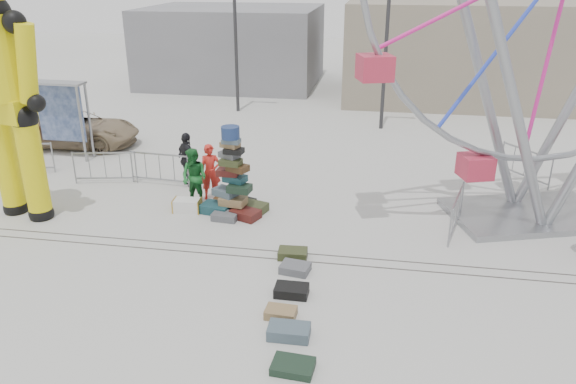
% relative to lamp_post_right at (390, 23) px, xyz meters
% --- Properties ---
extents(ground, '(90.00, 90.00, 0.00)m').
position_rel_lamp_post_right_xyz_m(ground, '(-3.09, -13.00, -4.48)').
color(ground, '#9E9E99').
rests_on(ground, ground).
extents(track_line_near, '(40.00, 0.04, 0.01)m').
position_rel_lamp_post_right_xyz_m(track_line_near, '(-3.09, -12.40, -4.48)').
color(track_line_near, '#47443F').
rests_on(track_line_near, ground).
extents(track_line_far, '(40.00, 0.04, 0.01)m').
position_rel_lamp_post_right_xyz_m(track_line_far, '(-3.09, -12.00, -4.48)').
color(track_line_far, '#47443F').
rests_on(track_line_far, ground).
extents(building_right, '(12.00, 8.00, 5.00)m').
position_rel_lamp_post_right_xyz_m(building_right, '(3.91, 7.00, -1.98)').
color(building_right, gray).
rests_on(building_right, ground).
extents(building_left, '(10.00, 8.00, 4.40)m').
position_rel_lamp_post_right_xyz_m(building_left, '(-9.09, 9.00, -2.28)').
color(building_left, gray).
rests_on(building_left, ground).
extents(lamp_post_right, '(1.41, 0.25, 8.00)m').
position_rel_lamp_post_right_xyz_m(lamp_post_right, '(0.00, 0.00, 0.00)').
color(lamp_post_right, '#2D2D30').
rests_on(lamp_post_right, ground).
extents(lamp_post_left, '(1.41, 0.25, 8.00)m').
position_rel_lamp_post_right_xyz_m(lamp_post_left, '(-7.00, 2.00, 0.00)').
color(lamp_post_left, '#2D2D30').
rests_on(lamp_post_left, ground).
extents(suitcase_tower, '(1.98, 1.65, 2.61)m').
position_rel_lamp_post_right_xyz_m(suitcase_tower, '(-4.19, -9.86, -3.75)').
color(suitcase_tower, '#19454D').
rests_on(suitcase_tower, ground).
extents(crash_test_dummy, '(2.71, 1.19, 6.81)m').
position_rel_lamp_post_right_xyz_m(crash_test_dummy, '(-10.02, -11.00, -0.89)').
color(crash_test_dummy, black).
rests_on(crash_test_dummy, ground).
extents(banner_scaffold, '(3.94, 0.72, 2.85)m').
position_rel_lamp_post_right_xyz_m(banner_scaffold, '(-12.57, -6.02, -2.34)').
color(banner_scaffold, gray).
rests_on(banner_scaffold, ground).
extents(steamer_trunk, '(0.82, 0.51, 0.37)m').
position_rel_lamp_post_right_xyz_m(steamer_trunk, '(-5.56, -10.00, -4.30)').
color(steamer_trunk, silver).
rests_on(steamer_trunk, ground).
extents(row_case_0, '(0.74, 0.51, 0.22)m').
position_rel_lamp_post_right_xyz_m(row_case_0, '(-2.07, -12.26, -4.37)').
color(row_case_0, '#373E1F').
rests_on(row_case_0, ground).
extents(row_case_1, '(0.75, 0.62, 0.20)m').
position_rel_lamp_post_right_xyz_m(row_case_1, '(-1.90, -12.93, -4.38)').
color(row_case_1, '#5A5D62').
rests_on(row_case_1, ground).
extents(row_case_2, '(0.74, 0.49, 0.22)m').
position_rel_lamp_post_right_xyz_m(row_case_2, '(-1.82, -13.92, -4.37)').
color(row_case_2, black).
rests_on(row_case_2, ground).
extents(row_case_3, '(0.66, 0.47, 0.19)m').
position_rel_lamp_post_right_xyz_m(row_case_3, '(-1.91, -14.77, -4.39)').
color(row_case_3, olive).
rests_on(row_case_3, ground).
extents(row_case_4, '(0.82, 0.50, 0.24)m').
position_rel_lamp_post_right_xyz_m(row_case_4, '(-1.64, -15.41, -4.36)').
color(row_case_4, '#485B67').
rests_on(row_case_4, ground).
extents(row_case_5, '(0.79, 0.60, 0.16)m').
position_rel_lamp_post_right_xyz_m(row_case_5, '(-1.40, -16.35, -4.40)').
color(row_case_5, '#192E20').
rests_on(row_case_5, ground).
extents(barricade_dummy_a, '(1.99, 0.46, 1.10)m').
position_rel_lamp_post_right_xyz_m(barricade_dummy_a, '(-12.19, -7.78, -3.93)').
color(barricade_dummy_a, gray).
rests_on(barricade_dummy_a, ground).
extents(barricade_dummy_b, '(1.98, 0.51, 1.10)m').
position_rel_lamp_post_right_xyz_m(barricade_dummy_b, '(-8.95, -8.26, -3.93)').
color(barricade_dummy_b, gray).
rests_on(barricade_dummy_b, ground).
extents(barricade_dummy_c, '(2.00, 0.25, 1.10)m').
position_rel_lamp_post_right_xyz_m(barricade_dummy_c, '(-7.14, -8.08, -3.93)').
color(barricade_dummy_c, gray).
rests_on(barricade_dummy_c, ground).
extents(barricade_wheel_front, '(0.60, 1.96, 1.10)m').
position_rel_lamp_post_right_xyz_m(barricade_wheel_front, '(2.03, -10.08, -3.93)').
color(barricade_wheel_front, gray).
rests_on(barricade_wheel_front, ground).
extents(barricade_wheel_back, '(1.28, 1.66, 1.10)m').
position_rel_lamp_post_right_xyz_m(barricade_wheel_back, '(4.72, -5.70, -3.93)').
color(barricade_wheel_back, gray).
rests_on(barricade_wheel_back, ground).
extents(pedestrian_red, '(0.72, 0.58, 1.73)m').
position_rel_lamp_post_right_xyz_m(pedestrian_red, '(-5.15, -8.92, -3.62)').
color(pedestrian_red, red).
rests_on(pedestrian_red, ground).
extents(pedestrian_green, '(1.02, 0.91, 1.75)m').
position_rel_lamp_post_right_xyz_m(pedestrian_green, '(-5.47, -9.50, -3.61)').
color(pedestrian_green, '#186025').
rests_on(pedestrian_green, ground).
extents(pedestrian_black, '(1.06, 1.02, 1.78)m').
position_rel_lamp_post_right_xyz_m(pedestrian_black, '(-6.21, -7.99, -3.59)').
color(pedestrian_black, black).
rests_on(pedestrian_black, ground).
extents(parked_suv, '(4.89, 2.38, 1.34)m').
position_rel_lamp_post_right_xyz_m(parked_suv, '(-11.98, -4.55, -3.81)').
color(parked_suv, '#8B7659').
rests_on(parked_suv, ground).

